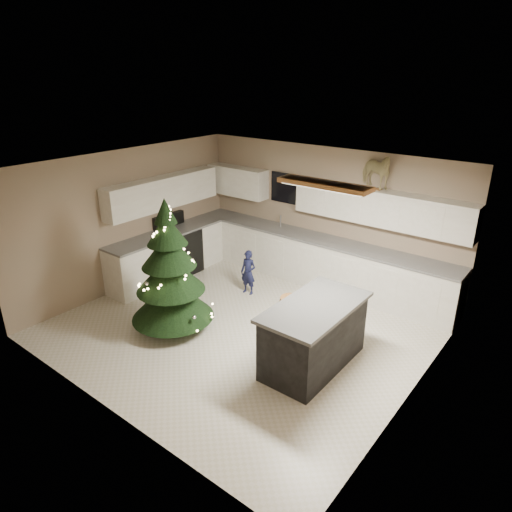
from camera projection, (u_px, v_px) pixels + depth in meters
name	position (u px, v px, depth m)	size (l,w,h in m)	color
ground_plane	(243.00, 328.00, 7.43)	(5.50, 5.50, 0.00)	beige
room_shell	(243.00, 226.00, 6.75)	(5.52, 5.02, 2.61)	gray
cabinetry	(260.00, 244.00, 8.86)	(5.50, 3.20, 2.00)	white
island	(314.00, 335.00, 6.34)	(0.90, 1.70, 0.95)	black
bar_stool	(291.00, 307.00, 7.07)	(0.34, 0.34, 0.65)	brown
christmas_tree	(170.00, 277.00, 7.12)	(1.36, 1.31, 2.17)	#3F2816
toddler	(248.00, 272.00, 8.42)	(0.31, 0.20, 0.84)	#141440
rocking_horse	(375.00, 171.00, 7.67)	(0.76, 0.54, 0.61)	brown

